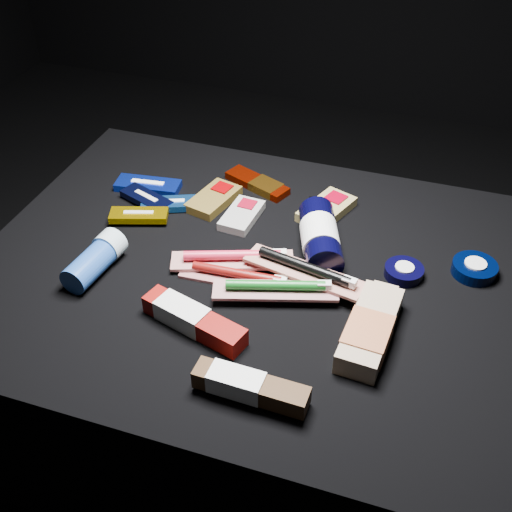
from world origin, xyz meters
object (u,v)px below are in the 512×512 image
(lotion_bottle, at_px, (320,237))
(toothpaste_carton_red, at_px, (190,318))
(bodywash_bottle, at_px, (369,331))
(deodorant_stick, at_px, (95,260))

(lotion_bottle, bearing_deg, toothpaste_carton_red, -140.63)
(lotion_bottle, bearing_deg, bodywash_bottle, -76.43)
(lotion_bottle, relative_size, bodywash_bottle, 1.08)
(deodorant_stick, relative_size, toothpaste_carton_red, 0.71)
(lotion_bottle, height_order, toothpaste_carton_red, lotion_bottle)
(bodywash_bottle, bearing_deg, lotion_bottle, 127.87)
(lotion_bottle, distance_m, toothpaste_carton_red, 0.30)
(lotion_bottle, relative_size, toothpaste_carton_red, 1.13)
(toothpaste_carton_red, bearing_deg, deodorant_stick, 177.07)
(bodywash_bottle, distance_m, deodorant_stick, 0.49)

